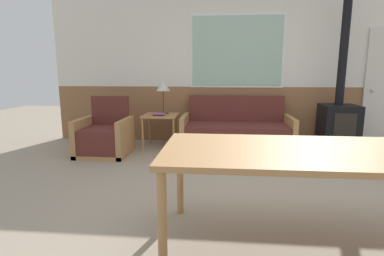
% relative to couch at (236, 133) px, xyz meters
% --- Properties ---
extents(ground_plane, '(16.00, 16.00, 0.00)m').
position_rel_couch_xyz_m(ground_plane, '(0.24, -2.11, -0.26)').
color(ground_plane, gray).
extents(wall_back, '(7.20, 0.09, 2.70)m').
position_rel_couch_xyz_m(wall_back, '(0.22, 0.51, 1.10)').
color(wall_back, '#8E603D').
rests_on(wall_back, ground_plane).
extents(couch, '(1.83, 0.82, 0.87)m').
position_rel_couch_xyz_m(couch, '(0.00, 0.00, 0.00)').
color(couch, '#B27F4C').
rests_on(couch, ground_plane).
extents(armchair, '(0.77, 0.74, 0.90)m').
position_rel_couch_xyz_m(armchair, '(-2.08, -0.56, 0.01)').
color(armchair, '#B27F4C').
rests_on(armchair, ground_plane).
extents(side_table, '(0.58, 0.58, 0.57)m').
position_rel_couch_xyz_m(side_table, '(-1.29, -0.00, 0.22)').
color(side_table, '#B27F4C').
rests_on(side_table, ground_plane).
extents(table_lamp, '(0.24, 0.24, 0.58)m').
position_rel_couch_xyz_m(table_lamp, '(-1.26, 0.10, 0.77)').
color(table_lamp, '#4C3823').
rests_on(table_lamp, side_table).
extents(book_stack, '(0.22, 0.17, 0.04)m').
position_rel_couch_xyz_m(book_stack, '(-1.31, -0.10, 0.33)').
color(book_stack, black).
rests_on(book_stack, side_table).
extents(dining_table, '(2.17, 0.97, 0.74)m').
position_rel_couch_xyz_m(dining_table, '(0.39, -2.88, 0.42)').
color(dining_table, '#B27F4C').
rests_on(dining_table, ground_plane).
extents(wood_stove, '(0.56, 0.54, 2.48)m').
position_rel_couch_xyz_m(wood_stove, '(1.66, 0.03, 0.32)').
color(wood_stove, black).
rests_on(wood_stove, ground_plane).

